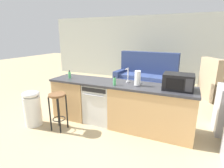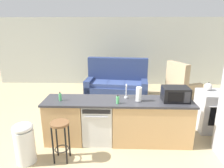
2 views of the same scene
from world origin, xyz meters
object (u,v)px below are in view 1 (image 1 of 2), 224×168
Objects in this scene: microwave at (178,82)px; paper_towel_roll at (138,78)px; bar_stool at (58,104)px; armchair at (215,87)px; trash_bin at (32,108)px; dishwasher at (101,103)px; dish_soap_bottle at (70,75)px; soap_bottle at (115,81)px; couch at (146,78)px.

paper_towel_roll is (-0.71, -0.04, -0.00)m from microwave.
paper_towel_roll is at bearing -176.98° from microwave.
bar_stool is 0.62× the size of armchair.
paper_towel_roll reaches higher than trash_bin.
paper_towel_roll is at bearing -2.77° from dishwasher.
dishwasher is 3.54m from armchair.
dishwasher is 2.98× the size of paper_towel_roll.
dishwasher reaches higher than bar_stool.
paper_towel_roll is 2.22m from trash_bin.
dish_soap_bottle is (-0.73, -0.05, 0.55)m from dishwasher.
couch reaches higher than soap_bottle.
trash_bin is (-0.62, -0.07, -0.16)m from bar_stool.
dish_soap_bottle is 1.02m from trash_bin.
trash_bin is (-0.47, -0.67, -0.59)m from dish_soap_bottle.
dish_soap_bottle is 4.15m from armchair.
bar_stool is at bearing -162.64° from microwave.
dishwasher is 4.77× the size of soap_bottle.
dishwasher is 1.14× the size of bar_stool.
bar_stool is 1.00× the size of trash_bin.
paper_towel_roll is 3.15m from armchair.
dish_soap_bottle is at bearing -176.21° from dishwasher.
microwave is 0.68× the size of bar_stool.
dishwasher is 0.40× the size of couch.
trash_bin is at bearing -138.02° from armchair.
trash_bin is at bearing -161.18° from paper_towel_roll.
trash_bin is 0.36× the size of couch.
trash_bin is at bearing -161.13° from soap_bottle.
microwave is at bearing 17.36° from bar_stool.
armchair is (2.44, 2.56, -0.07)m from dishwasher.
dishwasher is 1.14× the size of trash_bin.
microwave reaches higher than dish_soap_bottle.
couch is at bearing 90.75° from soap_bottle.
dishwasher is at bearing 48.18° from bar_stool.
paper_towel_roll is at bearing 18.63° from soap_bottle.
soap_bottle reaches higher than trash_bin.
microwave is 0.24× the size of couch.
couch is (1.56, 3.42, 0.02)m from trash_bin.
armchair is at bearing 46.71° from bar_stool.
soap_bottle is 0.24× the size of bar_stool.
couch is 1.73× the size of armchair.
soap_bottle is 1.13m from dish_soap_bottle.
microwave is 2.81m from armchair.
paper_towel_roll is 0.38× the size of trash_bin.
soap_bottle is 0.08× the size of couch.
dishwasher is 1.01m from paper_towel_roll.
microwave is 2.89m from trash_bin.
dish_soap_bottle reaches higher than dishwasher.
microwave is at bearing 1.21° from dish_soap_bottle.
soap_bottle is 0.24× the size of trash_bin.
dishwasher is 0.89m from bar_stool.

